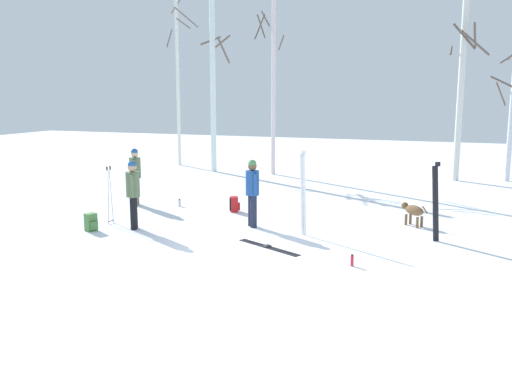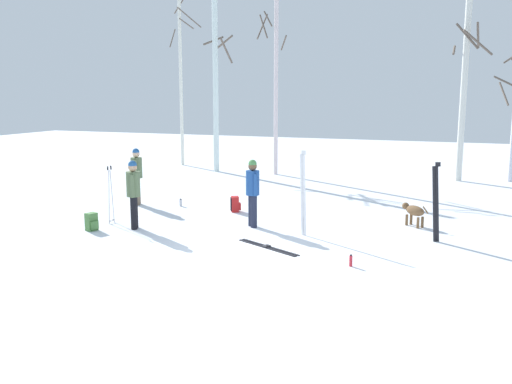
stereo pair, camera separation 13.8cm
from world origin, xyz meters
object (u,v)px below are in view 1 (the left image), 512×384
(person_0, at_px, (133,190))
(ski_poles_0, at_px, (110,193))
(water_bottle_0, at_px, (352,260))
(birch_tree_2, at_px, (273,73))
(dog, at_px, (413,211))
(backpack_0, at_px, (91,222))
(person_2, at_px, (252,189))
(ski_pair_lying_0, at_px, (268,247))
(backpack_1, at_px, (234,204))
(birch_tree_4, at_px, (512,109))
(birch_tree_3, at_px, (461,84))
(ski_pair_planted_0, at_px, (436,202))
(ski_pair_planted_1, at_px, (303,193))
(person_1, at_px, (135,173))
(water_bottle_1, at_px, (180,203))
(birch_tree_0, at_px, (178,79))
(birch_tree_1, at_px, (213,84))

(person_0, distance_m, ski_poles_0, 0.95)
(water_bottle_0, xyz_separation_m, birch_tree_2, (-5.48, 11.36, 4.00))
(dog, bearing_deg, backpack_0, -155.89)
(person_2, height_order, birch_tree_2, birch_tree_2)
(person_2, distance_m, water_bottle_0, 3.94)
(ski_pair_lying_0, distance_m, backpack_1, 3.88)
(birch_tree_4, bearing_deg, birch_tree_3, -164.02)
(ski_pair_planted_0, relative_size, water_bottle_0, 7.69)
(ski_poles_0, bearing_deg, dog, 18.45)
(ski_pair_lying_0, xyz_separation_m, birch_tree_2, (-3.51, 10.67, 4.10))
(ski_pair_planted_0, relative_size, ski_pair_planted_1, 0.90)
(ski_pair_lying_0, xyz_separation_m, ski_poles_0, (-4.60, 0.77, 0.79))
(backpack_0, bearing_deg, backpack_1, 53.33)
(person_1, bearing_deg, water_bottle_1, 10.18)
(ski_pair_planted_1, bearing_deg, birch_tree_0, 129.93)
(ski_pair_lying_0, bearing_deg, water_bottle_1, 139.71)
(ski_pair_lying_0, bearing_deg, backpack_0, -179.10)
(birch_tree_1, height_order, birch_tree_4, birch_tree_1)
(person_1, distance_m, person_2, 4.53)
(ski_pair_planted_1, relative_size, water_bottle_1, 8.98)
(person_0, height_order, birch_tree_0, birch_tree_0)
(person_1, xyz_separation_m, backpack_1, (3.18, 0.10, -0.77))
(person_1, height_order, backpack_0, person_1)
(person_1, distance_m, birch_tree_0, 9.89)
(dog, bearing_deg, ski_pair_lying_0, -130.77)
(birch_tree_3, bearing_deg, backpack_0, -125.52)
(ski_pair_lying_0, distance_m, birch_tree_3, 12.63)
(backpack_1, bearing_deg, backpack_0, -126.67)
(ski_pair_lying_0, bearing_deg, person_0, 172.65)
(birch_tree_1, bearing_deg, water_bottle_1, -73.50)
(person_0, xyz_separation_m, ski_pair_planted_0, (7.10, 1.35, -0.07))
(person_2, bearing_deg, dog, 21.75)
(ski_pair_planted_1, bearing_deg, ski_pair_lying_0, -106.51)
(person_0, xyz_separation_m, ski_pair_planted_1, (4.12, 0.87, 0.03))
(ski_pair_planted_1, bearing_deg, birch_tree_1, 125.18)
(ski_pair_planted_1, height_order, backpack_0, ski_pair_planted_1)
(ski_pair_lying_0, bearing_deg, birch_tree_2, 108.18)
(ski_pair_planted_1, distance_m, birch_tree_2, 10.57)
(backpack_0, xyz_separation_m, birch_tree_1, (-1.52, 10.68, 3.50))
(water_bottle_0, distance_m, birch_tree_0, 16.91)
(backpack_0, bearing_deg, dog, 24.11)
(birch_tree_1, xyz_separation_m, birch_tree_4, (11.62, 1.43, -0.99))
(person_2, relative_size, ski_pair_planted_1, 0.84)
(person_0, xyz_separation_m, backpack_0, (-0.88, -0.55, -0.77))
(water_bottle_0, relative_size, birch_tree_0, 0.03)
(ski_poles_0, xyz_separation_m, backpack_0, (0.01, -0.84, -0.59))
(person_1, relative_size, dog, 2.38)
(ski_pair_planted_1, relative_size, birch_tree_3, 0.29)
(water_bottle_1, bearing_deg, birch_tree_4, 42.42)
(ski_pair_planted_0, bearing_deg, ski_pair_lying_0, -151.57)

